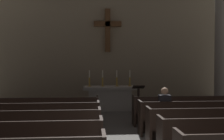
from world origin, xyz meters
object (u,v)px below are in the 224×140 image
Objects in this scene: lone_worshipper at (164,110)px; pew_right_row_3 at (216,126)px; pew_left_row_3 at (27,130)px; candlestick_inner_left at (103,81)px; pew_right_row_5 at (184,110)px; candlestick_inner_right at (117,81)px; altar at (110,98)px; candlestick_outer_right at (130,81)px; candlestick_outer_left at (89,81)px; pew_left_row_4 at (37,120)px; pew_right_row_4 at (198,117)px; pew_left_row_5 at (44,112)px; lectern at (138,101)px.

pew_right_row_3 is at bearing -49.61° from lone_worshipper.
candlestick_inner_left is (1.92, 5.03, 0.75)m from pew_left_row_3.
pew_right_row_5 is 4.93× the size of candlestick_inner_right.
pew_right_row_3 is 5.50m from altar.
candlestick_outer_right is at bearing 105.21° from pew_right_row_3.
candlestick_outer_left is at bearing 118.36° from lone_worshipper.
altar reaches higher than pew_left_row_4.
candlestick_outer_left is 1.70m from candlestick_outer_right.
pew_right_row_4 is at bearing -63.99° from candlestick_inner_right.
pew_left_row_5 is at bearing 163.00° from lone_worshipper.
pew_left_row_5 is 3.62m from lectern.
candlestick_outer_left reaches higher than pew_right_row_3.
pew_left_row_3 is 4.95m from pew_right_row_5.
pew_left_row_4 is 4.23m from candlestick_outer_left.
candlestick_outer_left is at bearing 74.79° from pew_left_row_3.
candlestick_outer_left and candlestick_outer_right have the same top height.
pew_right_row_3 is at bearing -13.91° from pew_left_row_4.
pew_right_row_3 is 5.94m from candlestick_outer_left.
altar reaches higher than pew_right_row_4.
altar is at bearing 0.00° from candlestick_inner_left.
pew_left_row_4 is 1.00× the size of pew_right_row_4.
pew_left_row_4 is 1.00× the size of pew_right_row_5.
pew_right_row_5 is (4.43, 1.10, 0.00)m from pew_left_row_4.
altar is 3.25× the size of candlestick_outer_left.
candlestick_outer_left is (1.37, 2.83, 0.75)m from pew_left_row_5.
candlestick_outer_left reaches higher than pew_right_row_5.
lectern reaches higher than pew_right_row_5.
candlestick_outer_left reaches higher than altar.
candlestick_outer_left is 2.31m from lectern.
pew_left_row_3 is 5.26m from candlestick_outer_left.
lone_worshipper is at bearing 130.39° from pew_right_row_3.
pew_left_row_4 is 4.93× the size of candlestick_outer_left.
pew_left_row_3 is at bearing -110.87° from candlestick_inner_left.
candlestick_inner_right is at bearing 110.87° from pew_right_row_3.
candlestick_inner_left is at bearing 111.72° from lone_worshipper.
lone_worshipper is (3.47, 0.04, 0.22)m from pew_left_row_4.
pew_left_row_5 is at bearing 90.00° from pew_left_row_4.
pew_right_row_4 is at bearing -2.26° from lone_worshipper.
pew_left_row_3 is at bearing -166.09° from pew_right_row_4.
lectern is (-1.21, 3.83, 0.07)m from pew_right_row_3.
pew_left_row_3 is at bearing -116.60° from candlestick_inner_right.
pew_left_row_3 is 2.89× the size of lectern.
pew_right_row_4 is (4.43, 0.00, 0.00)m from pew_left_row_4.
candlestick_outer_right reaches higher than pew_left_row_4.
candlestick_outer_right is at bearing 97.59° from lectern.
lectern is (-1.21, 1.63, 0.07)m from pew_right_row_5.
pew_right_row_5 is 3.86m from candlestick_inner_left.
pew_left_row_3 is 5.01m from lectern.
lectern is at bearing 40.22° from pew_left_row_4.
pew_left_row_3 is 5.67m from candlestick_inner_right.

